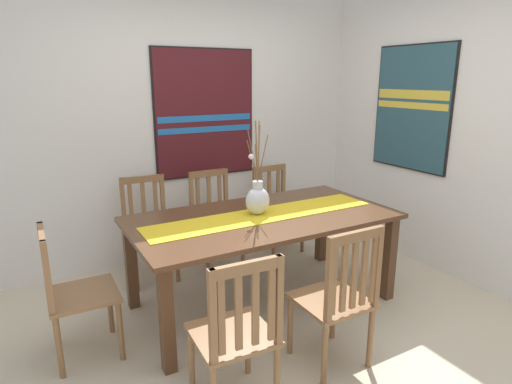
# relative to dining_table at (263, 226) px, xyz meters

# --- Properties ---
(ground_plane) EXTENTS (6.40, 6.40, 0.03)m
(ground_plane) POSITION_rel_dining_table_xyz_m (-0.03, -0.53, -0.67)
(ground_plane) COLOR beige
(wall_back) EXTENTS (6.40, 0.12, 2.70)m
(wall_back) POSITION_rel_dining_table_xyz_m (-0.03, 1.33, 0.70)
(wall_back) COLOR silver
(wall_back) RESTS_ON ground_plane
(wall_side) EXTENTS (0.12, 6.40, 2.70)m
(wall_side) POSITION_rel_dining_table_xyz_m (1.83, -0.53, 0.70)
(wall_side) COLOR silver
(wall_side) RESTS_ON ground_plane
(dining_table) EXTENTS (2.03, 1.05, 0.74)m
(dining_table) POSITION_rel_dining_table_xyz_m (0.00, 0.00, 0.00)
(dining_table) COLOR #51331E
(dining_table) RESTS_ON ground_plane
(table_runner) EXTENTS (1.87, 0.36, 0.01)m
(table_runner) POSITION_rel_dining_table_xyz_m (0.00, 0.00, 0.09)
(table_runner) COLOR gold
(table_runner) RESTS_ON dining_table
(centerpiece_vase) EXTENTS (0.19, 0.26, 0.73)m
(centerpiece_vase) POSITION_rel_dining_table_xyz_m (-0.02, 0.04, 0.22)
(centerpiece_vase) COLOR silver
(centerpiece_vase) RESTS_ON dining_table
(chair_0) EXTENTS (0.43, 0.43, 0.91)m
(chair_0) POSITION_rel_dining_table_xyz_m (-0.02, 0.88, -0.19)
(chair_0) COLOR brown
(chair_0) RESTS_ON ground_plane
(chair_1) EXTENTS (0.43, 0.43, 0.92)m
(chair_1) POSITION_rel_dining_table_xyz_m (-0.65, 0.93, -0.19)
(chair_1) COLOR brown
(chair_1) RESTS_ON ground_plane
(chair_2) EXTENTS (0.43, 0.43, 0.88)m
(chair_2) POSITION_rel_dining_table_xyz_m (0.70, 0.93, -0.20)
(chair_2) COLOR brown
(chair_2) RESTS_ON ground_plane
(chair_3) EXTENTS (0.44, 0.44, 0.93)m
(chair_3) POSITION_rel_dining_table_xyz_m (-0.71, -0.94, -0.18)
(chair_3) COLOR brown
(chair_3) RESTS_ON ground_plane
(chair_4) EXTENTS (0.42, 0.42, 0.95)m
(chair_4) POSITION_rel_dining_table_xyz_m (-0.00, -0.91, -0.17)
(chair_4) COLOR brown
(chair_4) RESTS_ON ground_plane
(chair_5) EXTENTS (0.43, 0.43, 0.90)m
(chair_5) POSITION_rel_dining_table_xyz_m (-1.40, -0.01, -0.19)
(chair_5) COLOR brown
(chair_5) RESTS_ON ground_plane
(painting_on_back_wall) EXTENTS (1.04, 0.05, 1.25)m
(painting_on_back_wall) POSITION_rel_dining_table_xyz_m (0.07, 1.26, 0.78)
(painting_on_back_wall) COLOR black
(painting_on_side_wall) EXTENTS (0.05, 0.89, 1.18)m
(painting_on_side_wall) POSITION_rel_dining_table_xyz_m (1.76, 0.18, 0.84)
(painting_on_side_wall) COLOR black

